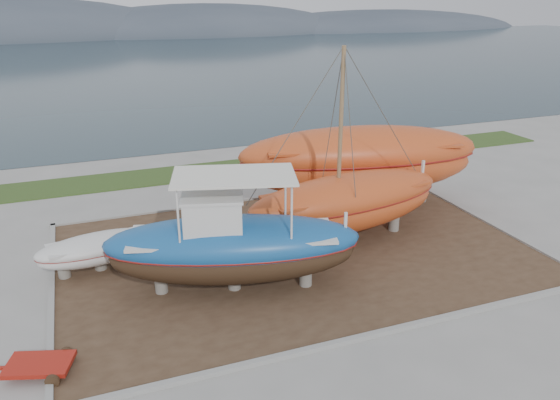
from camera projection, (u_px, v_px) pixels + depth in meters
name	position (u px, v px, depth m)	size (l,w,h in m)	color
ground	(341.00, 302.00, 18.31)	(140.00, 140.00, 0.00)	gray
dirt_patch	(296.00, 252.00, 21.79)	(18.00, 12.00, 0.06)	#422D1E
curb_frame	(296.00, 251.00, 21.77)	(18.60, 12.60, 0.15)	gray
grass_strip	(221.00, 169.00, 31.81)	(44.00, 3.00, 0.08)	#284219
sea	(123.00, 63.00, 79.38)	(260.00, 100.00, 0.04)	#1C3038
mountain_ridge	(99.00, 36.00, 127.36)	(200.00, 36.00, 20.00)	#333D49
blue_caique	(233.00, 234.00, 18.30)	(8.68, 2.71, 4.18)	#175394
white_dinghy	(99.00, 253.00, 20.15)	(4.46, 1.67, 1.34)	silver
orange_sailboat	(349.00, 150.00, 21.14)	(8.82, 2.60, 7.89)	#B7451C
orange_bare_hull	(359.00, 168.00, 25.74)	(11.50, 3.45, 3.77)	#B7451C
red_trailer	(40.00, 368.00, 14.83)	(2.57, 1.29, 0.36)	#AC1E13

